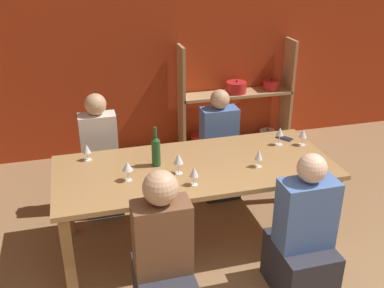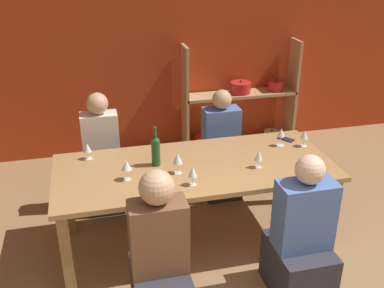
{
  "view_description": "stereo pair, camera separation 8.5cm",
  "coord_description": "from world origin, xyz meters",
  "px_view_note": "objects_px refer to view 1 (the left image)",
  "views": [
    {
      "loc": [
        -1.02,
        -1.39,
        2.46
      ],
      "look_at": [
        -0.14,
        1.87,
        0.9
      ],
      "focal_mm": 42.0,
      "sensor_mm": 36.0,
      "label": 1
    },
    {
      "loc": [
        -0.94,
        -1.41,
        2.46
      ],
      "look_at": [
        -0.14,
        1.87,
        0.9
      ],
      "focal_mm": 42.0,
      "sensor_mm": 36.0,
      "label": 2
    }
  ],
  "objects_px": {
    "person_near_a": "(302,244)",
    "person_near_b": "(163,265)",
    "wine_bottle_green": "(156,150)",
    "cell_phone": "(284,138)",
    "wine_glass_empty_a": "(127,166)",
    "person_far_b": "(218,156)",
    "wine_glass_white_a": "(303,134)",
    "dining_table": "(195,174)",
    "wine_glass_red_d": "(259,155)",
    "wine_glass_red_e": "(194,172)",
    "person_far_a": "(101,167)",
    "shelf_unit": "(236,109)",
    "wine_glass_red_b": "(280,132)",
    "wine_glass_red_c": "(178,159)",
    "wine_glass_red_a": "(87,149)"
  },
  "relations": [
    {
      "from": "wine_bottle_green",
      "to": "cell_phone",
      "type": "height_order",
      "value": "wine_bottle_green"
    },
    {
      "from": "wine_glass_empty_a",
      "to": "person_far_b",
      "type": "distance_m",
      "value": 1.42
    },
    {
      "from": "wine_glass_empty_a",
      "to": "wine_glass_red_d",
      "type": "xyz_separation_m",
      "value": [
        1.06,
        -0.05,
        -0.02
      ]
    },
    {
      "from": "wine_bottle_green",
      "to": "wine_glass_red_e",
      "type": "relative_size",
      "value": 2.21
    },
    {
      "from": "shelf_unit",
      "to": "wine_glass_red_e",
      "type": "xyz_separation_m",
      "value": [
        -1.15,
        -2.17,
        0.38
      ]
    },
    {
      "from": "wine_glass_red_d",
      "to": "person_near_b",
      "type": "relative_size",
      "value": 0.13
    },
    {
      "from": "dining_table",
      "to": "wine_bottle_green",
      "type": "bearing_deg",
      "value": 164.28
    },
    {
      "from": "wine_glass_red_e",
      "to": "person_far_b",
      "type": "relative_size",
      "value": 0.14
    },
    {
      "from": "wine_glass_white_a",
      "to": "person_far_a",
      "type": "bearing_deg",
      "value": 159.95
    },
    {
      "from": "wine_glass_empty_a",
      "to": "shelf_unit",
      "type": "bearing_deg",
      "value": 50.47
    },
    {
      "from": "person_near_a",
      "to": "wine_glass_empty_a",
      "type": "bearing_deg",
      "value": 149.71
    },
    {
      "from": "person_near_a",
      "to": "person_far_b",
      "type": "distance_m",
      "value": 1.56
    },
    {
      "from": "wine_glass_red_b",
      "to": "cell_phone",
      "type": "distance_m",
      "value": 0.19
    },
    {
      "from": "wine_glass_red_b",
      "to": "wine_glass_red_e",
      "type": "xyz_separation_m",
      "value": [
        -0.93,
        -0.5,
        -0.01
      ]
    },
    {
      "from": "wine_glass_red_c",
      "to": "cell_phone",
      "type": "bearing_deg",
      "value": 19.8
    },
    {
      "from": "dining_table",
      "to": "wine_glass_red_c",
      "type": "bearing_deg",
      "value": -149.64
    },
    {
      "from": "dining_table",
      "to": "wine_glass_empty_a",
      "type": "xyz_separation_m",
      "value": [
        -0.56,
        -0.1,
        0.2
      ]
    },
    {
      "from": "person_near_a",
      "to": "wine_glass_red_c",
      "type": "bearing_deg",
      "value": 137.95
    },
    {
      "from": "wine_glass_white_a",
      "to": "person_far_b",
      "type": "distance_m",
      "value": 0.97
    },
    {
      "from": "wine_glass_white_a",
      "to": "person_near_a",
      "type": "distance_m",
      "value": 1.11
    },
    {
      "from": "wine_glass_red_e",
      "to": "person_near_a",
      "type": "xyz_separation_m",
      "value": [
        0.69,
        -0.48,
        -0.44
      ]
    },
    {
      "from": "person_near_a",
      "to": "wine_glass_red_a",
      "type": "bearing_deg",
      "value": 142.33
    },
    {
      "from": "wine_glass_empty_a",
      "to": "wine_glass_white_a",
      "type": "distance_m",
      "value": 1.62
    },
    {
      "from": "wine_glass_empty_a",
      "to": "person_far_a",
      "type": "xyz_separation_m",
      "value": [
        -0.16,
        0.88,
        -0.43
      ]
    },
    {
      "from": "person_far_b",
      "to": "wine_glass_red_a",
      "type": "bearing_deg",
      "value": 18.43
    },
    {
      "from": "wine_glass_white_a",
      "to": "cell_phone",
      "type": "distance_m",
      "value": 0.22
    },
    {
      "from": "wine_glass_empty_a",
      "to": "wine_glass_red_b",
      "type": "bearing_deg",
      "value": 12.03
    },
    {
      "from": "wine_bottle_green",
      "to": "person_near_b",
      "type": "bearing_deg",
      "value": -98.82
    },
    {
      "from": "shelf_unit",
      "to": "person_near_b",
      "type": "xyz_separation_m",
      "value": [
        -1.5,
        -2.64,
        -0.04
      ]
    },
    {
      "from": "wine_bottle_green",
      "to": "wine_glass_empty_a",
      "type": "xyz_separation_m",
      "value": [
        -0.26,
        -0.19,
        -0.01
      ]
    },
    {
      "from": "cell_phone",
      "to": "dining_table",
      "type": "bearing_deg",
      "value": -162.2
    },
    {
      "from": "dining_table",
      "to": "wine_glass_empty_a",
      "type": "bearing_deg",
      "value": -169.58
    },
    {
      "from": "wine_bottle_green",
      "to": "wine_glass_white_a",
      "type": "distance_m",
      "value": 1.35
    },
    {
      "from": "wine_glass_red_c",
      "to": "cell_phone",
      "type": "xyz_separation_m",
      "value": [
        1.11,
        0.4,
        -0.12
      ]
    },
    {
      "from": "wine_glass_red_e",
      "to": "wine_glass_red_b",
      "type": "bearing_deg",
      "value": 28.06
    },
    {
      "from": "wine_glass_red_d",
      "to": "wine_glass_red_b",
      "type": "bearing_deg",
      "value": 44.89
    },
    {
      "from": "person_near_a",
      "to": "person_near_b",
      "type": "height_order",
      "value": "person_near_b"
    },
    {
      "from": "shelf_unit",
      "to": "dining_table",
      "type": "distance_m",
      "value": 2.15
    },
    {
      "from": "person_far_a",
      "to": "wine_glass_red_b",
      "type": "bearing_deg",
      "value": 159.6
    },
    {
      "from": "cell_phone",
      "to": "person_near_b",
      "type": "height_order",
      "value": "person_near_b"
    },
    {
      "from": "wine_glass_red_a",
      "to": "wine_glass_red_e",
      "type": "bearing_deg",
      "value": -40.14
    },
    {
      "from": "shelf_unit",
      "to": "wine_glass_red_a",
      "type": "bearing_deg",
      "value": -141.23
    },
    {
      "from": "wine_glass_empty_a",
      "to": "person_far_b",
      "type": "xyz_separation_m",
      "value": [
        1.03,
        0.87,
        -0.46
      ]
    },
    {
      "from": "wine_glass_red_d",
      "to": "cell_phone",
      "type": "bearing_deg",
      "value": 45.07
    },
    {
      "from": "person_near_b",
      "to": "person_far_b",
      "type": "xyz_separation_m",
      "value": [
        0.9,
        1.54,
        -0.02
      ]
    },
    {
      "from": "wine_bottle_green",
      "to": "cell_phone",
      "type": "bearing_deg",
      "value": 9.86
    },
    {
      "from": "wine_glass_red_a",
      "to": "wine_glass_empty_a",
      "type": "xyz_separation_m",
      "value": [
        0.28,
        -0.44,
        0.02
      ]
    },
    {
      "from": "wine_glass_red_d",
      "to": "cell_phone",
      "type": "height_order",
      "value": "wine_glass_red_d"
    },
    {
      "from": "person_far_b",
      "to": "wine_glass_white_a",
      "type": "bearing_deg",
      "value": 132.18
    },
    {
      "from": "wine_glass_red_b",
      "to": "wine_glass_red_e",
      "type": "height_order",
      "value": "wine_glass_red_b"
    }
  ]
}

